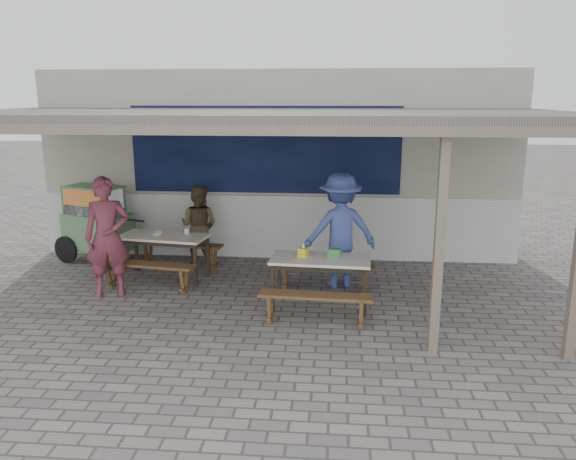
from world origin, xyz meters
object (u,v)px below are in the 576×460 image
Objects in this scene: donation_box at (334,253)px; table_right at (321,263)px; patron_right_table at (340,230)px; condiment_jar at (187,231)px; table_left at (164,240)px; bench_right_wall at (325,271)px; bench_left_street at (147,270)px; condiment_bowl at (157,234)px; vendor_cart at (97,221)px; bench_right_street at (315,302)px; tissue_box at (303,252)px; patron_wall_side at (199,226)px; patron_street_side at (107,237)px; bench_left_wall at (180,249)px.

table_right is at bearing -157.95° from donation_box.
patron_right_table is 2.60m from condiment_jar.
bench_right_wall is at bearing -0.44° from table_left.
bench_left_street is 0.79m from condiment_bowl.
vendor_cart is 18.79× the size of condiment_jar.
patron_right_table is (0.32, 1.69, 0.59)m from bench_right_street.
donation_box is at bearing -25.36° from condiment_jar.
tissue_box is at bearing -7.33° from vendor_cart.
bench_right_wall is 4.45m from vendor_cart.
condiment_jar is (-0.04, -0.67, 0.06)m from patron_wall_side.
bench_right_wall is at bearing -13.62° from condiment_jar.
patron_street_side is 1.00× the size of patron_right_table.
condiment_jar is 0.49m from condiment_bowl.
tissue_box is at bearing -111.40° from bench_right_wall.
bench_right_street is 8.54× the size of donation_box.
bench_right_wall is (2.62, -1.05, -0.00)m from bench_left_wall.
table_left is 8.75× the size of condiment_bowl.
bench_left_wall is 2.82m from bench_right_wall.
condiment_bowl is at bearing -11.84° from vendor_cart.
bench_right_street is 3.41m from patron_street_side.
tissue_box is 0.73× the size of condiment_bowl.
table_left is 1.05× the size of patron_wall_side.
condiment_bowl is (-3.06, 0.15, -0.16)m from patron_right_table.
condiment_bowl is (-2.52, 1.09, -0.04)m from tissue_box.
bench_right_wall is at bearing 1.84° from vendor_cart.
bench_right_street is at bearing 142.91° from patron_wall_side.
bench_right_street is at bearing -107.22° from donation_box.
table_left reaches higher than bench_left_wall.
table_right reaches higher than bench_left_wall.
bench_left_wall is 0.77m from condiment_bowl.
bench_left_street is 1.03× the size of bench_right_street.
tissue_box is 2.75m from condiment_bowl.
tissue_box is (3.94, -1.93, 0.04)m from vendor_cart.
patron_street_side is at bearing -116.37° from table_left.
patron_right_table reaches higher than vendor_cart.
patron_right_table is at bearing -5.94° from condiment_jar.
donation_box reaches higher than bench_right_wall.
condiment_jar is at bearing 149.48° from tissue_box.
donation_box is at bearing -19.71° from condiment_bowl.
bench_right_wall is 0.70m from patron_right_table.
patron_wall_side is 0.95m from condiment_bowl.
tissue_box is 1.33× the size of condiment_jar.
bench_left_wall is at bearing 44.31° from patron_wall_side.
vendor_cart is 10.34× the size of condiment_bowl.
patron_wall_side is 0.68m from condiment_jar.
bench_left_street is at bearing 170.26° from tissue_box.
vendor_cart reaches higher than condiment_jar.
condiment_jar is (0.45, 0.78, 0.46)m from bench_left_street.
bench_left_street is 1.08× the size of table_right.
donation_box is (4.39, -1.90, 0.04)m from vendor_cart.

